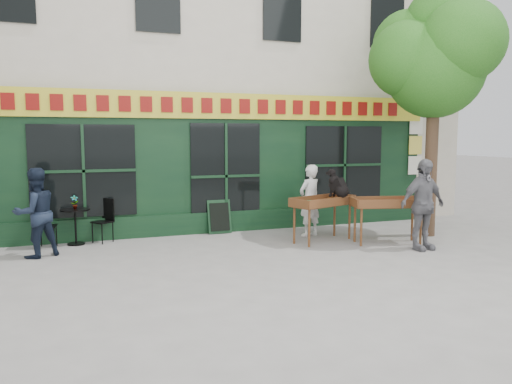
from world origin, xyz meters
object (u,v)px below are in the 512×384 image
Objects in this scene: woman at (310,200)px; man_right at (423,205)px; book_cart_right at (388,205)px; book_cart_center at (323,204)px; dog at (338,182)px; bistro_table at (75,219)px; man_left at (35,213)px.

man_right is (1.51, -2.07, 0.10)m from woman.
book_cart_center is at bearing 165.00° from book_cart_right.
woman is at bearing 96.45° from dog.
bistro_table is 1.18m from man_left.
man_left is at bearing -127.87° from bistro_table.
man_left is at bearing 154.06° from dog.
woman is 1.79m from book_cart_right.
bistro_table is 0.45× the size of man_left.
dog is 0.79× the size of bistro_table.
woman is at bearing 146.46° from book_cart_right.
book_cart_right is (1.21, -0.67, 0.00)m from book_cart_center.
man_left is (-7.30, 1.99, -0.07)m from man_right.
book_cart_center is 0.65m from woman.
dog is at bearing 124.21° from man_right.
dog is 0.35× the size of man_left.
man_right is 2.43× the size of bistro_table.
dog reaches higher than bistro_table.
woman is (0.00, 0.65, 0.00)m from book_cart_center.
dog is (0.35, -0.05, 0.47)m from book_cart_center.
book_cart_right is 6.66m from bistro_table.
dog is 1.16m from book_cart_right.
man_left reaches higher than book_cart_center.
man_left is (-5.79, 0.58, 0.03)m from book_cart_center.
book_cart_right is 2.11× the size of bistro_table.
man_right reaches higher than man_left.
man_right is at bearing 136.22° from man_left.
book_cart_center and book_cart_right have the same top height.
book_cart_right is at bearing 105.70° from man_right.
dog is at bearing -15.67° from bistro_table.
woman reaches higher than book_cart_center.
bistro_table is (-5.09, 1.48, -0.28)m from book_cart_center.
man_right is at bearing -23.67° from bistro_table.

